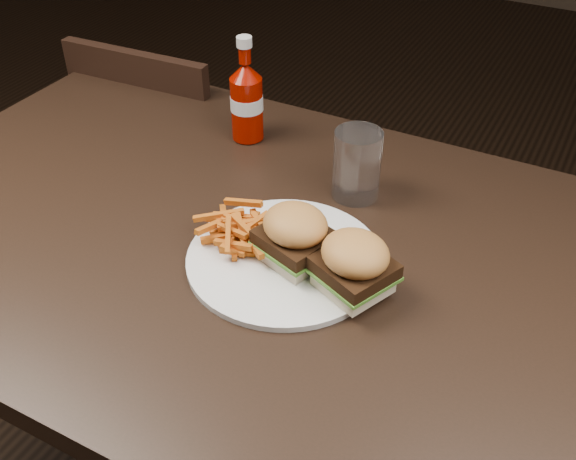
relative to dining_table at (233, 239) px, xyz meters
The scene contains 8 objects.
dining_table is the anchor object (origin of this frame).
chair_far 0.74m from the dining_table, 132.19° to the left, with size 0.36×0.36×0.03m, color black.
plate 0.11m from the dining_table, 15.26° to the right, with size 0.28×0.28×0.01m, color white.
sandwich_half_a 0.13m from the dining_table, 12.31° to the right, with size 0.08×0.08×0.02m, color beige.
sandwich_half_b 0.23m from the dining_table, 11.56° to the right, with size 0.08×0.08×0.02m, color beige.
fries_pile 0.07m from the dining_table, 27.34° to the right, with size 0.11×0.11×0.04m, color #CF4410, non-canonical shape.
ketchup_bottle 0.29m from the dining_table, 115.46° to the left, with size 0.06×0.06×0.12m, color #8A0B00.
tumbler 0.23m from the dining_table, 53.33° to the left, with size 0.08×0.08×0.12m, color white.
Camera 1 is at (0.46, -0.68, 1.38)m, focal length 42.00 mm.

